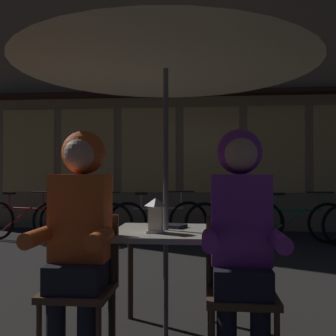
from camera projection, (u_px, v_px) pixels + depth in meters
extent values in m
plane|color=#2D2B28|center=(166.00, 336.00, 2.73)|extent=(60.00, 60.00, 0.00)
cube|color=#B2AD9E|center=(166.00, 233.00, 2.74)|extent=(0.72, 0.72, 0.04)
cylinder|color=#2D2319|center=(112.00, 299.00, 2.45)|extent=(0.04, 0.04, 0.70)
cylinder|color=#2D2319|center=(211.00, 302.00, 2.40)|extent=(0.04, 0.04, 0.70)
cylinder|color=#2D2319|center=(130.00, 273.00, 3.07)|extent=(0.04, 0.04, 0.70)
cylinder|color=#2D2319|center=(210.00, 275.00, 3.01)|extent=(0.04, 0.04, 0.70)
cylinder|color=#4C4C51|center=(166.00, 175.00, 2.74)|extent=(0.04, 0.04, 2.25)
cone|color=tan|center=(166.00, 42.00, 2.75)|extent=(2.10, 2.10, 0.38)
sphere|color=#4C4C51|center=(166.00, 11.00, 2.76)|extent=(0.06, 0.06, 0.06)
cube|color=white|center=(156.00, 231.00, 2.62)|extent=(0.11, 0.11, 0.02)
cube|color=white|center=(156.00, 218.00, 2.63)|extent=(0.09, 0.09, 0.16)
pyramid|color=white|center=(156.00, 202.00, 2.63)|extent=(0.11, 0.11, 0.06)
cube|color=#513823|center=(79.00, 292.00, 2.34)|extent=(0.40, 0.40, 0.04)
cylinder|color=#513823|center=(113.00, 320.00, 2.49)|extent=(0.03, 0.03, 0.41)
cylinder|color=#513823|center=(61.00, 318.00, 2.52)|extent=(0.03, 0.03, 0.41)
cube|color=#513823|center=(88.00, 247.00, 2.53)|extent=(0.40, 0.03, 0.42)
cube|color=#513823|center=(241.00, 296.00, 2.25)|extent=(0.40, 0.40, 0.04)
cylinder|color=#513823|center=(267.00, 325.00, 2.40)|extent=(0.03, 0.03, 0.41)
cylinder|color=#513823|center=(211.00, 323.00, 2.43)|extent=(0.03, 0.03, 0.41)
cube|color=#513823|center=(238.00, 250.00, 2.44)|extent=(0.40, 0.03, 0.42)
cylinder|color=black|center=(87.00, 335.00, 2.21)|extent=(0.11, 0.11, 0.45)
cylinder|color=black|center=(56.00, 334.00, 2.22)|extent=(0.11, 0.11, 0.45)
cube|color=black|center=(79.00, 275.00, 2.34)|extent=(0.32, 0.36, 0.16)
cube|color=#E05B23|center=(81.00, 217.00, 2.39)|extent=(0.34, 0.22, 0.52)
cylinder|color=#E05B23|center=(100.00, 238.00, 2.15)|extent=(0.09, 0.30, 0.09)
cylinder|color=#E05B23|center=(37.00, 237.00, 2.18)|extent=(0.09, 0.30, 0.09)
sphere|color=tan|center=(81.00, 154.00, 2.39)|extent=(0.21, 0.21, 0.21)
sphere|color=#E05B23|center=(84.00, 153.00, 2.44)|extent=(0.27, 0.27, 0.27)
cube|color=black|center=(241.00, 279.00, 2.25)|extent=(0.32, 0.36, 0.16)
cube|color=purple|center=(240.00, 219.00, 2.30)|extent=(0.34, 0.22, 0.52)
cylinder|color=purple|center=(279.00, 241.00, 2.06)|extent=(0.09, 0.30, 0.09)
cylinder|color=purple|center=(210.00, 240.00, 2.09)|extent=(0.09, 0.30, 0.09)
sphere|color=tan|center=(240.00, 153.00, 2.30)|extent=(0.21, 0.21, 0.21)
sphere|color=purple|center=(240.00, 152.00, 2.35)|extent=(0.27, 0.27, 0.27)
cube|color=#937A56|center=(211.00, 78.00, 8.11)|extent=(10.00, 0.60, 6.20)
cube|color=#E0B260|center=(28.00, 151.00, 8.13)|extent=(1.10, 0.02, 1.70)
cube|color=#E0B260|center=(88.00, 150.00, 8.02)|extent=(1.10, 0.02, 1.70)
cube|color=#E0B260|center=(148.00, 150.00, 7.90)|extent=(1.10, 0.02, 1.70)
cube|color=#E0B260|center=(211.00, 150.00, 7.78)|extent=(1.10, 0.02, 1.70)
cube|color=#E0B260|center=(276.00, 149.00, 7.66)|extent=(1.10, 0.02, 1.70)
cube|color=#331914|center=(211.00, 93.00, 7.65)|extent=(9.00, 0.36, 0.08)
torus|color=black|center=(49.00, 223.00, 6.38)|extent=(0.65, 0.20, 0.66)
cylinder|color=maroon|center=(23.00, 208.00, 6.54)|extent=(0.82, 0.22, 0.04)
cylinder|color=maroon|center=(17.00, 219.00, 6.58)|extent=(0.60, 0.17, 0.44)
cylinder|color=maroon|center=(9.00, 201.00, 6.64)|extent=(0.02, 0.02, 0.24)
cube|color=black|center=(9.00, 193.00, 6.64)|extent=(0.21, 0.12, 0.04)
cylinder|color=maroon|center=(43.00, 201.00, 6.42)|extent=(0.02, 0.02, 0.28)
cylinder|color=black|center=(43.00, 192.00, 6.42)|extent=(0.43, 0.12, 0.02)
torus|color=black|center=(114.00, 223.00, 6.30)|extent=(0.66, 0.15, 0.66)
torus|color=black|center=(57.00, 221.00, 6.55)|extent=(0.66, 0.15, 0.66)
cylinder|color=maroon|center=(85.00, 209.00, 6.43)|extent=(0.83, 0.16, 0.04)
cylinder|color=maroon|center=(78.00, 220.00, 6.46)|extent=(0.60, 0.13, 0.44)
cylinder|color=maroon|center=(69.00, 201.00, 6.50)|extent=(0.02, 0.02, 0.24)
cube|color=black|center=(69.00, 194.00, 6.50)|extent=(0.21, 0.11, 0.04)
cylinder|color=maroon|center=(107.00, 201.00, 6.34)|extent=(0.02, 0.02, 0.28)
cylinder|color=black|center=(107.00, 192.00, 6.34)|extent=(0.44, 0.09, 0.02)
torus|color=black|center=(188.00, 221.00, 6.61)|extent=(0.65, 0.19, 0.66)
torus|color=black|center=(128.00, 222.00, 6.48)|extent=(0.65, 0.19, 0.66)
cylinder|color=#ADA89E|center=(158.00, 208.00, 6.55)|extent=(0.82, 0.22, 0.04)
cylinder|color=#ADA89E|center=(151.00, 219.00, 6.53)|extent=(0.60, 0.17, 0.44)
cylinder|color=#ADA89E|center=(141.00, 201.00, 6.51)|extent=(0.02, 0.02, 0.24)
cube|color=black|center=(141.00, 194.00, 6.51)|extent=(0.21, 0.12, 0.04)
cylinder|color=#ADA89E|center=(181.00, 200.00, 6.60)|extent=(0.02, 0.02, 0.28)
cylinder|color=black|center=(181.00, 192.00, 6.60)|extent=(0.43, 0.12, 0.02)
torus|color=black|center=(265.00, 221.00, 6.53)|extent=(0.65, 0.19, 0.66)
torus|color=black|center=(204.00, 222.00, 6.40)|extent=(0.65, 0.19, 0.66)
cylinder|color=#1E4C93|center=(235.00, 209.00, 6.47)|extent=(0.82, 0.22, 0.04)
cylinder|color=#1E4C93|center=(228.00, 220.00, 6.45)|extent=(0.60, 0.17, 0.44)
cylinder|color=#1E4C93|center=(218.00, 202.00, 6.43)|extent=(0.02, 0.02, 0.24)
cube|color=black|center=(218.00, 194.00, 6.43)|extent=(0.21, 0.12, 0.04)
cylinder|color=#1E4C93|center=(257.00, 200.00, 6.52)|extent=(0.02, 0.02, 0.28)
cylinder|color=black|center=(257.00, 192.00, 6.52)|extent=(0.43, 0.12, 0.02)
torus|color=black|center=(328.00, 223.00, 6.33)|extent=(0.66, 0.07, 0.66)
torus|color=black|center=(264.00, 222.00, 6.39)|extent=(0.66, 0.07, 0.66)
cylinder|color=#236B3D|center=(296.00, 209.00, 6.37)|extent=(0.84, 0.06, 0.04)
cylinder|color=#236B3D|center=(288.00, 221.00, 6.37)|extent=(0.61, 0.06, 0.44)
cylinder|color=#236B3D|center=(278.00, 202.00, 6.38)|extent=(0.02, 0.02, 0.24)
cube|color=black|center=(278.00, 194.00, 6.39)|extent=(0.20, 0.09, 0.04)
cylinder|color=#236B3D|center=(320.00, 201.00, 6.34)|extent=(0.02, 0.02, 0.28)
cylinder|color=black|center=(320.00, 192.00, 6.35)|extent=(0.44, 0.04, 0.02)
cube|color=black|center=(171.00, 226.00, 2.86)|extent=(0.24, 0.21, 0.02)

